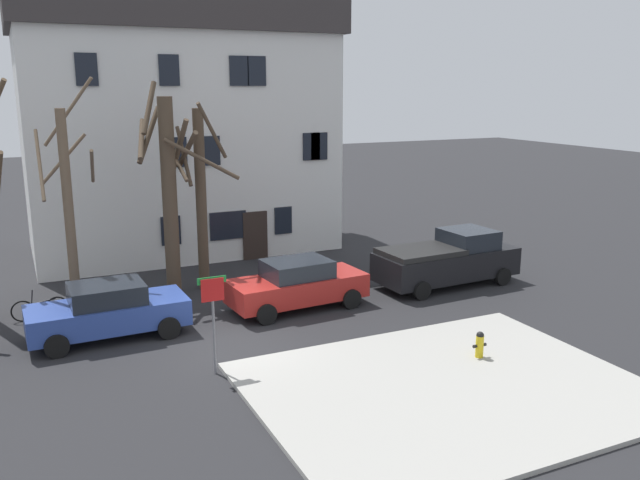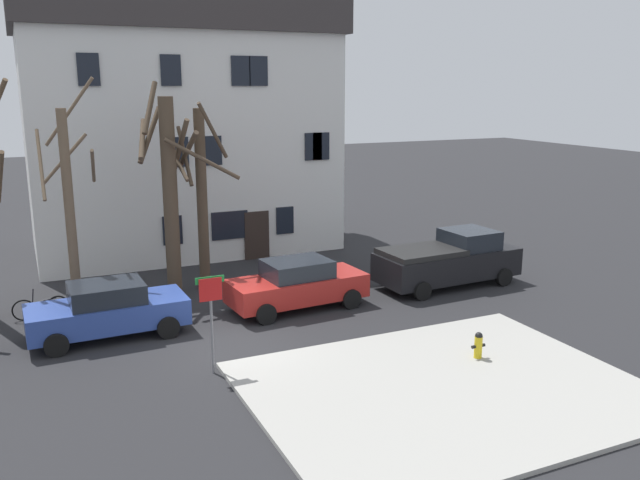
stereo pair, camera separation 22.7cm
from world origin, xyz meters
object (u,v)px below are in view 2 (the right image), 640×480
at_px(tree_bare_far, 169,190).
at_px(car_red_sedan, 297,284).
at_px(fire_hydrant, 478,345).
at_px(pickup_truck_black, 449,260).
at_px(bicycle_leaning, 41,308).
at_px(tree_bare_end, 200,192).
at_px(building_main, 180,119).
at_px(street_sign_pole, 211,306).
at_px(tree_bare_mid, 69,204).
at_px(car_blue_sedan, 108,310).

distance_m(tree_bare_far, car_red_sedan, 5.56).
bearing_deg(fire_hydrant, tree_bare_far, 124.13).
xyz_separation_m(pickup_truck_black, bicycle_leaning, (-14.25, 2.43, -0.63)).
bearing_deg(tree_bare_end, fire_hydrant, -62.49).
xyz_separation_m(building_main, bicycle_leaning, (-6.67, -8.02, -5.57)).
relative_size(tree_bare_far, street_sign_pole, 2.85).
height_order(tree_bare_mid, street_sign_pole, tree_bare_mid).
xyz_separation_m(building_main, car_red_sedan, (1.34, -10.53, -5.09)).
xyz_separation_m(tree_bare_mid, tree_bare_end, (4.52, 0.70, -0.02)).
relative_size(car_blue_sedan, car_red_sedan, 0.98).
bearing_deg(car_blue_sedan, bicycle_leaning, 125.27).
bearing_deg(building_main, bicycle_leaning, -129.73).
height_order(street_sign_pole, bicycle_leaning, street_sign_pole).
bearing_deg(tree_bare_end, car_blue_sedan, -137.18).
height_order(tree_bare_mid, car_blue_sedan, tree_bare_mid).
bearing_deg(fire_hydrant, tree_bare_mid, 136.65).
relative_size(car_blue_sedan, bicycle_leaning, 2.67).
distance_m(tree_bare_mid, street_sign_pole, 7.54).
height_order(pickup_truck_black, street_sign_pole, street_sign_pole).
distance_m(pickup_truck_black, bicycle_leaning, 14.47).
bearing_deg(tree_bare_mid, tree_bare_far, 3.82).
bearing_deg(pickup_truck_black, tree_bare_mid, 168.13).
relative_size(car_blue_sedan, street_sign_pole, 1.76).
height_order(pickup_truck_black, fire_hydrant, pickup_truck_black).
relative_size(building_main, car_red_sedan, 2.84).
bearing_deg(tree_bare_far, car_blue_sedan, -130.62).
relative_size(building_main, car_blue_sedan, 2.91).
bearing_deg(pickup_truck_black, tree_bare_far, 163.09).
bearing_deg(building_main, tree_bare_end, -98.01).
bearing_deg(tree_bare_end, car_red_sedan, -56.79).
xyz_separation_m(tree_bare_far, fire_hydrant, (6.30, -9.29, -3.37)).
relative_size(street_sign_pole, bicycle_leaning, 1.52).
distance_m(pickup_truck_black, street_sign_pole, 11.08).
bearing_deg(car_red_sedan, street_sign_pole, -135.82).
bearing_deg(bicycle_leaning, tree_bare_end, 10.25).
bearing_deg(car_red_sedan, fire_hydrant, -66.02).
distance_m(car_red_sedan, fire_hydrant, 6.83).
relative_size(building_main, bicycle_leaning, 7.78).
xyz_separation_m(tree_bare_end, pickup_truck_black, (8.56, -3.45, -2.66)).
bearing_deg(tree_bare_mid, tree_bare_end, 8.86).
bearing_deg(street_sign_pole, pickup_truck_black, 21.33).
distance_m(tree_bare_far, street_sign_pole, 7.29).
height_order(tree_bare_mid, tree_bare_end, tree_bare_mid).
relative_size(pickup_truck_black, fire_hydrant, 7.65).
distance_m(car_blue_sedan, pickup_truck_black, 12.44).
height_order(building_main, pickup_truck_black, building_main).
height_order(building_main, car_red_sedan, building_main).
bearing_deg(tree_bare_far, bicycle_leaning, -173.06).
bearing_deg(car_blue_sedan, tree_bare_far, 49.38).
distance_m(building_main, car_red_sedan, 11.78).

